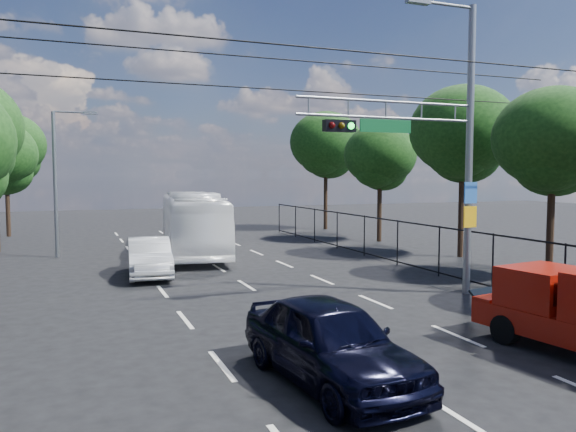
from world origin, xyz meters
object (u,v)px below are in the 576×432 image
navy_hatchback (330,341)px  white_bus (193,223)px  white_van (149,257)px  signal_mast (439,136)px

navy_hatchback → white_bus: 18.70m
white_van → signal_mast: bearing=-36.4°
navy_hatchback → white_van: size_ratio=1.06×
navy_hatchback → white_van: (-1.70, 12.95, -0.07)m
signal_mast → navy_hatchback: bearing=-139.2°
navy_hatchback → white_bus: size_ratio=0.43×
signal_mast → white_van: 11.90m
navy_hatchback → signal_mast: bearing=35.6°
navy_hatchback → white_bus: (1.22, 18.65, 0.73)m
navy_hatchback → white_bus: bearing=81.0°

